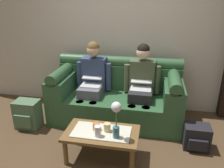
{
  "coord_description": "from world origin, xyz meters",
  "views": [
    {
      "loc": [
        0.56,
        -2.08,
        1.88
      ],
      "look_at": [
        -0.02,
        0.9,
        0.69
      ],
      "focal_mm": 36.38,
      "sensor_mm": 36.0,
      "label": 1
    }
  ],
  "objects_px": {
    "person_left": "(93,78)",
    "person_right": "(142,81)",
    "flower_vase": "(116,116)",
    "cup_near_left": "(107,127)",
    "couch": "(117,96)",
    "backpack_right": "(197,137)",
    "cup_far_center": "(98,131)",
    "cup_near_right": "(96,126)",
    "backpack_left": "(28,115)",
    "coffee_table": "(102,136)"
  },
  "relations": [
    {
      "from": "couch",
      "to": "cup_near_left",
      "type": "relative_size",
      "value": 20.15
    },
    {
      "from": "flower_vase",
      "to": "backpack_left",
      "type": "relative_size",
      "value": 1.02
    },
    {
      "from": "couch",
      "to": "flower_vase",
      "type": "distance_m",
      "value": 1.16
    },
    {
      "from": "coffee_table",
      "to": "backpack_left",
      "type": "relative_size",
      "value": 2.03
    },
    {
      "from": "person_left",
      "to": "cup_near_right",
      "type": "bearing_deg",
      "value": -72.55
    },
    {
      "from": "person_right",
      "to": "backpack_left",
      "type": "distance_m",
      "value": 1.79
    },
    {
      "from": "person_left",
      "to": "cup_near_left",
      "type": "xyz_separation_m",
      "value": [
        0.45,
        -1.0,
        -0.23
      ]
    },
    {
      "from": "coffee_table",
      "to": "cup_near_right",
      "type": "distance_m",
      "value": 0.13
    },
    {
      "from": "cup_far_center",
      "to": "backpack_right",
      "type": "height_order",
      "value": "cup_far_center"
    },
    {
      "from": "person_right",
      "to": "cup_near_left",
      "type": "relative_size",
      "value": 12.32
    },
    {
      "from": "flower_vase",
      "to": "cup_near_left",
      "type": "height_order",
      "value": "flower_vase"
    },
    {
      "from": "cup_near_left",
      "to": "backpack_left",
      "type": "xyz_separation_m",
      "value": [
        -1.32,
        0.45,
        -0.22
      ]
    },
    {
      "from": "couch",
      "to": "backpack_left",
      "type": "bearing_deg",
      "value": -156.11
    },
    {
      "from": "cup_far_center",
      "to": "backpack_left",
      "type": "relative_size",
      "value": 0.29
    },
    {
      "from": "person_left",
      "to": "backpack_left",
      "type": "xyz_separation_m",
      "value": [
        -0.87,
        -0.55,
        -0.44
      ]
    },
    {
      "from": "cup_far_center",
      "to": "backpack_right",
      "type": "relative_size",
      "value": 0.39
    },
    {
      "from": "flower_vase",
      "to": "person_right",
      "type": "bearing_deg",
      "value": 80.01
    },
    {
      "from": "coffee_table",
      "to": "backpack_left",
      "type": "xyz_separation_m",
      "value": [
        -1.26,
        0.47,
        -0.11
      ]
    },
    {
      "from": "cup_far_center",
      "to": "backpack_left",
      "type": "xyz_separation_m",
      "value": [
        -1.23,
        0.57,
        -0.23
      ]
    },
    {
      "from": "person_right",
      "to": "cup_near_right",
      "type": "bearing_deg",
      "value": -114.52
    },
    {
      "from": "cup_far_center",
      "to": "couch",
      "type": "bearing_deg",
      "value": 88.91
    },
    {
      "from": "person_left",
      "to": "backpack_right",
      "type": "relative_size",
      "value": 3.76
    },
    {
      "from": "coffee_table",
      "to": "person_left",
      "type": "bearing_deg",
      "value": 110.61
    },
    {
      "from": "person_right",
      "to": "backpack_left",
      "type": "xyz_separation_m",
      "value": [
        -1.64,
        -0.55,
        -0.44
      ]
    },
    {
      "from": "couch",
      "to": "person_right",
      "type": "xyz_separation_m",
      "value": [
        0.38,
        -0.0,
        0.28
      ]
    },
    {
      "from": "flower_vase",
      "to": "backpack_left",
      "type": "distance_m",
      "value": 1.61
    },
    {
      "from": "cup_far_center",
      "to": "backpack_left",
      "type": "height_order",
      "value": "cup_far_center"
    },
    {
      "from": "person_left",
      "to": "backpack_left",
      "type": "relative_size",
      "value": 2.82
    },
    {
      "from": "cup_far_center",
      "to": "person_left",
      "type": "bearing_deg",
      "value": 107.96
    },
    {
      "from": "person_left",
      "to": "person_right",
      "type": "relative_size",
      "value": 1.0
    },
    {
      "from": "backpack_right",
      "to": "person_left",
      "type": "bearing_deg",
      "value": 159.14
    },
    {
      "from": "couch",
      "to": "backpack_right",
      "type": "height_order",
      "value": "couch"
    },
    {
      "from": "person_left",
      "to": "cup_far_center",
      "type": "relative_size",
      "value": 9.73
    },
    {
      "from": "coffee_table",
      "to": "backpack_right",
      "type": "distance_m",
      "value": 1.25
    },
    {
      "from": "person_right",
      "to": "backpack_left",
      "type": "bearing_deg",
      "value": -161.34
    },
    {
      "from": "backpack_left",
      "to": "backpack_right",
      "type": "bearing_deg",
      "value": -0.87
    },
    {
      "from": "flower_vase",
      "to": "cup_far_center",
      "type": "bearing_deg",
      "value": -176.15
    },
    {
      "from": "cup_far_center",
      "to": "flower_vase",
      "type": "bearing_deg",
      "value": 3.85
    },
    {
      "from": "couch",
      "to": "person_right",
      "type": "bearing_deg",
      "value": -0.37
    },
    {
      "from": "cup_near_right",
      "to": "coffee_table",
      "type": "bearing_deg",
      "value": -18.93
    },
    {
      "from": "backpack_left",
      "to": "person_right",
      "type": "bearing_deg",
      "value": 18.66
    },
    {
      "from": "couch",
      "to": "person_right",
      "type": "distance_m",
      "value": 0.48
    },
    {
      "from": "backpack_left",
      "to": "cup_far_center",
      "type": "bearing_deg",
      "value": -24.63
    },
    {
      "from": "couch",
      "to": "flower_vase",
      "type": "bearing_deg",
      "value": -80.29
    },
    {
      "from": "cup_near_right",
      "to": "cup_far_center",
      "type": "height_order",
      "value": "cup_far_center"
    },
    {
      "from": "person_left",
      "to": "cup_near_right",
      "type": "distance_m",
      "value": 1.07
    },
    {
      "from": "person_left",
      "to": "cup_near_right",
      "type": "xyz_separation_m",
      "value": [
        0.31,
        -1.0,
        -0.23
      ]
    },
    {
      "from": "coffee_table",
      "to": "backpack_right",
      "type": "height_order",
      "value": "coffee_table"
    },
    {
      "from": "couch",
      "to": "person_right",
      "type": "relative_size",
      "value": 1.64
    },
    {
      "from": "couch",
      "to": "cup_near_right",
      "type": "relative_size",
      "value": 22.7
    }
  ]
}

